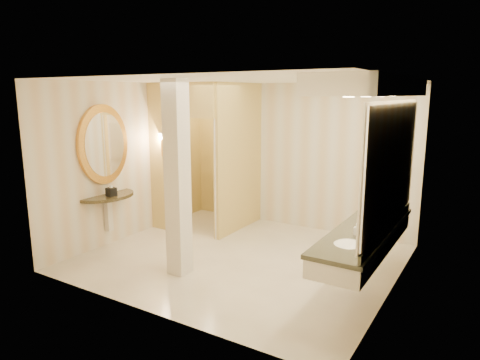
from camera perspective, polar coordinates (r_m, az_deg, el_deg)
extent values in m
plane|color=silver|center=(6.76, 0.08, -10.32)|extent=(4.50, 4.50, 0.00)
plane|color=white|center=(6.28, 0.08, 13.21)|extent=(4.50, 4.50, 0.00)
cube|color=beige|center=(8.13, 7.46, 3.17)|extent=(4.50, 0.02, 2.70)
cube|color=beige|center=(4.83, -12.41, -2.67)|extent=(4.50, 0.02, 2.70)
cube|color=beige|center=(7.78, -14.22, 2.54)|extent=(0.02, 4.00, 2.70)
cube|color=beige|center=(5.57, 20.23, -1.24)|extent=(0.02, 4.00, 2.70)
cube|color=#DFCE74|center=(7.85, -0.15, 2.96)|extent=(0.10, 1.50, 2.70)
cube|color=#DFCE74|center=(7.92, -9.99, 2.86)|extent=(0.65, 0.10, 2.70)
cube|color=#DFCE74|center=(7.37, -5.97, 10.55)|extent=(0.80, 0.10, 0.60)
cube|color=silver|center=(7.66, -2.37, 0.46)|extent=(0.29, 0.78, 2.10)
cylinder|color=gold|center=(7.84, -10.38, 4.24)|extent=(0.03, 0.03, 0.30)
cone|color=silver|center=(7.82, -10.43, 5.70)|extent=(0.14, 0.14, 0.14)
cube|color=silver|center=(5.58, 16.26, -7.58)|extent=(0.60, 2.45, 0.24)
cube|color=black|center=(5.54, 16.33, -6.41)|extent=(0.64, 2.49, 0.05)
cube|color=black|center=(5.46, 19.22, -6.09)|extent=(0.03, 2.45, 0.10)
ellipsoid|color=white|center=(4.94, 14.24, -8.73)|extent=(0.40, 0.44, 0.15)
cylinder|color=gold|center=(4.85, 16.59, -7.63)|extent=(0.03, 0.03, 0.22)
ellipsoid|color=white|center=(6.17, 17.97, -4.90)|extent=(0.40, 0.44, 0.15)
cylinder|color=gold|center=(6.09, 19.87, -3.95)|extent=(0.03, 0.03, 0.22)
cube|color=white|center=(5.29, 19.71, 2.01)|extent=(0.03, 2.45, 1.40)
cube|color=silver|center=(5.29, 17.40, 11.85)|extent=(0.75, 2.65, 0.22)
cylinder|color=black|center=(7.43, -17.49, -1.98)|extent=(0.99, 0.99, 0.05)
cube|color=silver|center=(7.47, -17.15, -4.26)|extent=(0.10, 0.10, 0.60)
cylinder|color=gold|center=(7.27, -17.78, 4.53)|extent=(0.07, 0.99, 0.99)
cylinder|color=white|center=(7.24, -17.58, 4.52)|extent=(0.02, 0.79, 0.79)
cube|color=silver|center=(5.91, -8.34, 0.03)|extent=(0.26, 0.26, 2.70)
cube|color=black|center=(7.24, -16.79, -1.52)|extent=(0.15, 0.15, 0.14)
imported|color=white|center=(8.44, -0.80, -2.96)|extent=(0.47, 0.81, 0.82)
imported|color=beige|center=(5.23, 15.29, -6.34)|extent=(0.07, 0.07, 0.14)
imported|color=silver|center=(5.65, 16.76, -5.20)|extent=(0.12, 0.12, 0.12)
imported|color=#C6B28C|center=(5.54, 16.26, -5.04)|extent=(0.10, 0.10, 0.21)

